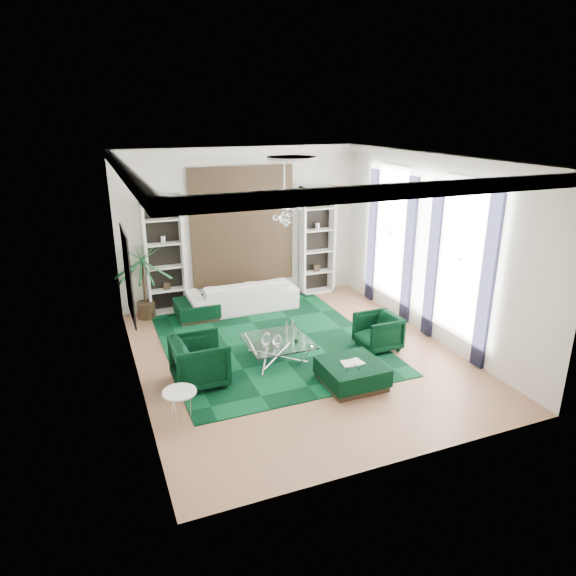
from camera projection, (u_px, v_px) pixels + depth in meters
name	position (u px, v px, depth m)	size (l,w,h in m)	color
floor	(297.00, 356.00, 10.11)	(6.00, 7.00, 0.02)	#AE7C5B
ceiling	(299.00, 157.00, 8.87)	(6.00, 7.00, 0.02)	white
wall_back	(242.00, 226.00, 12.56)	(6.00, 0.02, 3.80)	silver
wall_front	(408.00, 336.00, 6.41)	(6.00, 0.02, 3.80)	silver
wall_left	(130.00, 282.00, 8.42)	(0.02, 7.00, 3.80)	silver
wall_right	(432.00, 248.00, 10.55)	(0.02, 7.00, 3.80)	silver
crown_molding	(299.00, 164.00, 8.90)	(6.00, 7.00, 0.18)	white
ceiling_medallion	(292.00, 158.00, 9.14)	(0.90, 0.90, 0.05)	white
tapestry	(243.00, 226.00, 12.52)	(2.50, 0.06, 2.80)	black
shelving_left	(164.00, 256.00, 11.86)	(0.90, 0.38, 2.80)	white
shelving_right	(317.00, 241.00, 13.24)	(0.90, 0.38, 2.80)	white
painting	(129.00, 275.00, 8.98)	(0.04, 1.30, 1.60)	black
window_near	(461.00, 259.00, 9.76)	(0.03, 1.10, 2.90)	white
curtain_near_a	(487.00, 284.00, 9.14)	(0.07, 0.30, 3.25)	black
curtain_near_b	(433.00, 261.00, 10.51)	(0.07, 0.30, 3.25)	black
window_far	(391.00, 233.00, 11.86)	(0.03, 1.10, 2.90)	white
curtain_far_a	(409.00, 252.00, 11.25)	(0.07, 0.30, 3.25)	black
curtain_far_b	(372.00, 236.00, 12.61)	(0.07, 0.30, 3.25)	black
rug	(268.00, 341.00, 10.75)	(4.20, 5.00, 0.02)	black
sofa	(242.00, 295.00, 12.35)	(2.59, 1.01, 0.76)	white
armchair_left	(200.00, 361.00, 8.96)	(0.91, 0.94, 0.86)	black
armchair_right	(378.00, 332.00, 10.32)	(0.77, 0.79, 0.72)	black
coffee_table	(277.00, 350.00, 9.87)	(1.21, 1.21, 0.42)	white
ottoman_side	(197.00, 310.00, 11.89)	(0.93, 0.93, 0.41)	black
ottoman_front	(352.00, 374.00, 8.99)	(1.03, 1.03, 0.41)	black
book	(352.00, 362.00, 8.91)	(0.39, 0.26, 0.03)	white
side_table	(180.00, 406.00, 7.90)	(0.53, 0.53, 0.51)	white
palm	(143.00, 271.00, 11.62)	(1.41, 1.41, 2.26)	#1E5D31
chandelier	(284.00, 208.00, 9.62)	(0.74, 0.74, 0.67)	white
table_plant	(297.00, 337.00, 9.65)	(0.13, 0.11, 0.24)	#1E5D31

